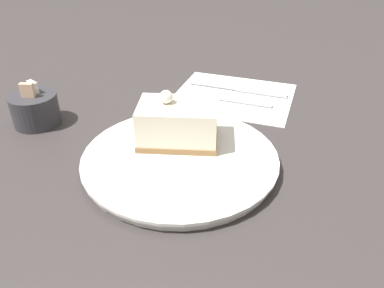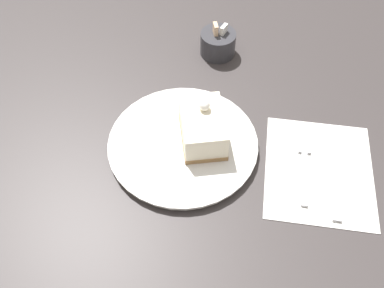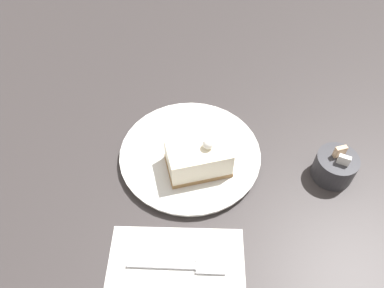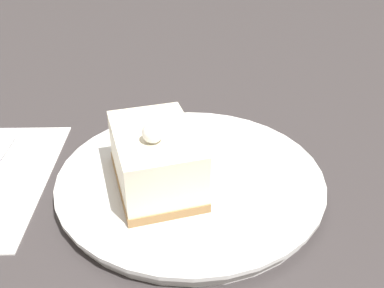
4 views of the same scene
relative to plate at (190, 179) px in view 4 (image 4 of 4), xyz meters
name	(u,v)px [view 4 (image 4 of 4)]	position (x,y,z in m)	size (l,w,h in m)	color
ground_plane	(158,196)	(0.03, 0.01, -0.01)	(4.00, 4.00, 0.00)	#383333
plate	(190,179)	(0.00, 0.00, 0.00)	(0.26, 0.26, 0.02)	silver
cake_slice	(160,158)	(0.03, 0.01, 0.03)	(0.10, 0.12, 0.07)	#9E7547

